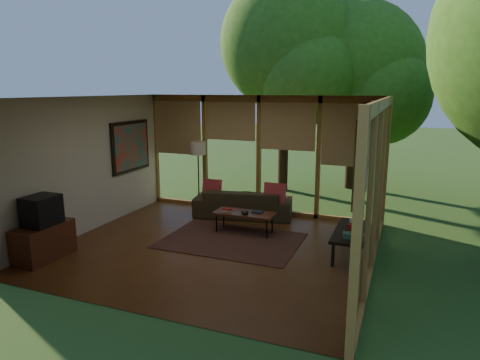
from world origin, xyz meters
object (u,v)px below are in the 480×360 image
at_px(television, 42,211).
at_px(floor_lamp, 198,152).
at_px(media_cabinet, 44,242).
at_px(coffee_table, 244,214).
at_px(sofa, 243,203).
at_px(side_console, 353,233).

bearing_deg(television, floor_lamp, 72.58).
xyz_separation_m(media_cabinet, coffee_table, (2.70, 2.48, 0.09)).
bearing_deg(floor_lamp, sofa, -2.35).
bearing_deg(sofa, television, 46.13).
xyz_separation_m(floor_lamp, coffee_table, (1.56, -1.09, -1.01)).
height_order(television, floor_lamp, floor_lamp).
xyz_separation_m(sofa, television, (-2.26, -3.52, 0.53)).
distance_m(coffee_table, side_console, 2.21).
bearing_deg(side_console, media_cabinet, -157.21).
relative_size(floor_lamp, side_console, 1.18).
relative_size(media_cabinet, television, 1.82).
bearing_deg(coffee_table, sofa, 112.12).
height_order(media_cabinet, coffee_table, media_cabinet).
distance_m(television, coffee_table, 3.68).
relative_size(sofa, television, 3.94).
relative_size(television, side_console, 0.39).
xyz_separation_m(sofa, floor_lamp, (-1.14, 0.05, 1.09)).
bearing_deg(sofa, media_cabinet, 45.90).
relative_size(media_cabinet, side_console, 0.71).
bearing_deg(coffee_table, television, -137.22).
relative_size(sofa, floor_lamp, 1.31).
distance_m(sofa, side_console, 2.99).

